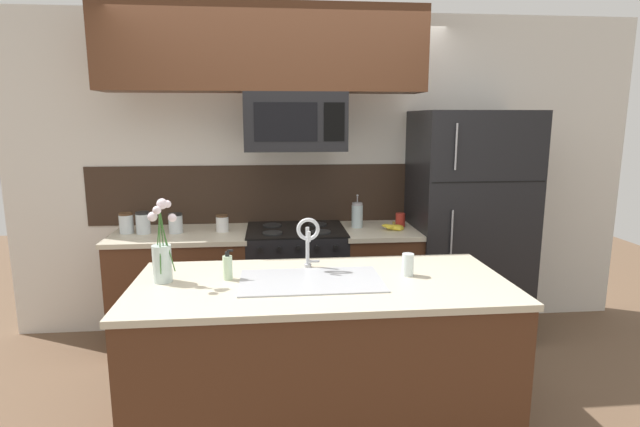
% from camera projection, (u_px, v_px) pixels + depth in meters
% --- Properties ---
extents(ground_plane, '(10.00, 10.00, 0.00)m').
position_uv_depth(ground_plane, '(305.00, 400.00, 3.17)').
color(ground_plane, brown).
extents(rear_partition, '(5.20, 0.10, 2.60)m').
position_uv_depth(rear_partition, '(329.00, 175.00, 4.21)').
color(rear_partition, silver).
rests_on(rear_partition, ground).
extents(splash_band, '(3.33, 0.01, 0.48)m').
position_uv_depth(splash_band, '(294.00, 194.00, 4.15)').
color(splash_band, '#332319').
rests_on(splash_band, rear_partition).
extents(back_counter_left, '(1.03, 0.65, 0.91)m').
position_uv_depth(back_counter_left, '(183.00, 290.00, 3.88)').
color(back_counter_left, '#4C2B19').
rests_on(back_counter_left, ground).
extents(back_counter_right, '(0.59, 0.65, 0.91)m').
position_uv_depth(back_counter_right, '(378.00, 283.00, 4.03)').
color(back_counter_right, '#4C2B19').
rests_on(back_counter_right, ground).
extents(stove_range, '(0.76, 0.64, 0.93)m').
position_uv_depth(stove_range, '(296.00, 285.00, 3.97)').
color(stove_range, black).
rests_on(stove_range, ground).
extents(microwave, '(0.74, 0.40, 0.42)m').
position_uv_depth(microwave, '(295.00, 122.00, 3.71)').
color(microwave, black).
extents(upper_cabinet_band, '(2.33, 0.34, 0.60)m').
position_uv_depth(upper_cabinet_band, '(264.00, 49.00, 3.56)').
color(upper_cabinet_band, '#4C2B19').
extents(refrigerator, '(0.88, 0.74, 1.83)m').
position_uv_depth(refrigerator, '(467.00, 226.00, 4.04)').
color(refrigerator, black).
rests_on(refrigerator, ground).
extents(storage_jar_tall, '(0.10, 0.10, 0.16)m').
position_uv_depth(storage_jar_tall, '(126.00, 223.00, 3.77)').
color(storage_jar_tall, silver).
rests_on(storage_jar_tall, back_counter_left).
extents(storage_jar_medium, '(0.10, 0.10, 0.17)m').
position_uv_depth(storage_jar_medium, '(143.00, 223.00, 3.76)').
color(storage_jar_medium, silver).
rests_on(storage_jar_medium, back_counter_left).
extents(storage_jar_short, '(0.10, 0.10, 0.15)m').
position_uv_depth(storage_jar_short, '(176.00, 223.00, 3.78)').
color(storage_jar_short, silver).
rests_on(storage_jar_short, back_counter_left).
extents(storage_jar_squat, '(0.10, 0.10, 0.13)m').
position_uv_depth(storage_jar_squat, '(222.00, 223.00, 3.83)').
color(storage_jar_squat, silver).
rests_on(storage_jar_squat, back_counter_left).
extents(banana_bunch, '(0.19, 0.16, 0.07)m').
position_uv_depth(banana_bunch, '(394.00, 227.00, 3.89)').
color(banana_bunch, yellow).
rests_on(banana_bunch, back_counter_right).
extents(french_press, '(0.09, 0.09, 0.27)m').
position_uv_depth(french_press, '(357.00, 215.00, 3.97)').
color(french_press, silver).
rests_on(french_press, back_counter_right).
extents(coffee_tin, '(0.08, 0.08, 0.11)m').
position_uv_depth(coffee_tin, '(400.00, 220.00, 4.00)').
color(coffee_tin, '#B22D23').
rests_on(coffee_tin, back_counter_right).
extents(island_counter, '(2.00, 0.90, 0.91)m').
position_uv_depth(island_counter, '(321.00, 360.00, 2.75)').
color(island_counter, '#4C2B19').
rests_on(island_counter, ground).
extents(kitchen_sink, '(0.76, 0.44, 0.16)m').
position_uv_depth(kitchen_sink, '(311.00, 294.00, 2.68)').
color(kitchen_sink, '#ADAFB5').
rests_on(kitchen_sink, island_counter).
extents(sink_faucet, '(0.14, 0.14, 0.31)m').
position_uv_depth(sink_faucet, '(308.00, 236.00, 2.84)').
color(sink_faucet, '#B7BABF').
rests_on(sink_faucet, island_counter).
extents(dish_soap_bottle, '(0.06, 0.05, 0.16)m').
position_uv_depth(dish_soap_bottle, '(228.00, 267.00, 2.68)').
color(dish_soap_bottle, beige).
rests_on(dish_soap_bottle, island_counter).
extents(drinking_glass, '(0.07, 0.07, 0.12)m').
position_uv_depth(drinking_glass, '(408.00, 265.00, 2.75)').
color(drinking_glass, silver).
rests_on(drinking_glass, island_counter).
extents(flower_vase, '(0.16, 0.14, 0.45)m').
position_uv_depth(flower_vase, '(162.00, 256.00, 2.63)').
color(flower_vase, silver).
rests_on(flower_vase, island_counter).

